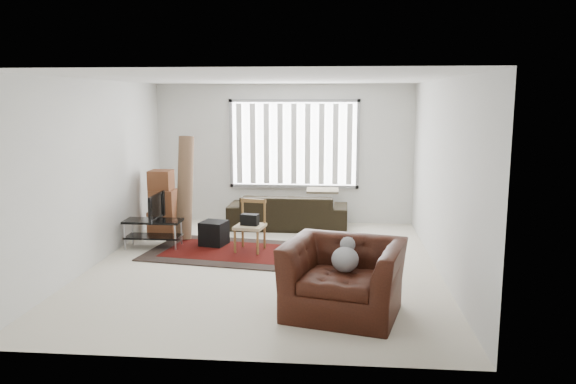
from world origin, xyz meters
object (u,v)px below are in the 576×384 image
object	(u,v)px
tv_stand	(153,228)
moving_boxes	(163,205)
armchair	(344,273)
side_chair	(250,224)
sofa	(288,206)

from	to	relation	value
tv_stand	moving_boxes	xyz separation A→B (m)	(-0.12, 0.90, 0.20)
armchair	side_chair	bearing A→B (deg)	134.54
armchair	moving_boxes	bearing A→B (deg)	146.70
moving_boxes	sofa	distance (m)	2.31
tv_stand	sofa	size ratio (longest dim) A/B	0.42
side_chair	sofa	bearing A→B (deg)	84.25
sofa	side_chair	xyz separation A→B (m)	(-0.46, -1.69, 0.03)
moving_boxes	side_chair	xyz separation A→B (m)	(1.74, -1.00, -0.08)
moving_boxes	sofa	xyz separation A→B (m)	(2.20, 0.69, -0.11)
tv_stand	sofa	xyz separation A→B (m)	(2.08, 1.59, 0.09)
tv_stand	side_chair	size ratio (longest dim) A/B	1.12
tv_stand	armchair	distance (m)	4.02
side_chair	tv_stand	bearing A→B (deg)	-174.01
sofa	armchair	xyz separation A→B (m)	(1.00, -4.17, 0.05)
tv_stand	moving_boxes	bearing A→B (deg)	97.41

